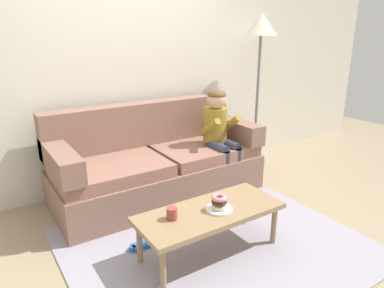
{
  "coord_description": "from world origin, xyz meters",
  "views": [
    {
      "loc": [
        -1.53,
        -2.26,
        1.69
      ],
      "look_at": [
        0.23,
        0.45,
        0.65
      ],
      "focal_mm": 32.92,
      "sensor_mm": 36.0,
      "label": 1
    }
  ],
  "objects_px": {
    "couch": "(157,165)",
    "person_child": "(219,130)",
    "donut": "(219,206)",
    "coffee_table": "(210,215)",
    "floor_lamp": "(261,37)",
    "mug": "(172,214)",
    "toy_controller": "(142,246)"
  },
  "relations": [
    {
      "from": "couch",
      "to": "toy_controller",
      "type": "distance_m",
      "value": 1.05
    },
    {
      "from": "coffee_table",
      "to": "mug",
      "type": "xyz_separation_m",
      "value": [
        -0.31,
        0.04,
        0.08
      ]
    },
    {
      "from": "coffee_table",
      "to": "toy_controller",
      "type": "relative_size",
      "value": 5.11
    },
    {
      "from": "coffee_table",
      "to": "donut",
      "type": "bearing_deg",
      "value": -30.57
    },
    {
      "from": "person_child",
      "to": "couch",
      "type": "bearing_deg",
      "value": 162.48
    },
    {
      "from": "person_child",
      "to": "toy_controller",
      "type": "relative_size",
      "value": 4.87
    },
    {
      "from": "toy_controller",
      "to": "mug",
      "type": "bearing_deg",
      "value": -54.31
    },
    {
      "from": "donut",
      "to": "person_child",
      "type": "bearing_deg",
      "value": 52.86
    },
    {
      "from": "person_child",
      "to": "donut",
      "type": "relative_size",
      "value": 9.18
    },
    {
      "from": "person_child",
      "to": "mug",
      "type": "bearing_deg",
      "value": -140.89
    },
    {
      "from": "mug",
      "to": "coffee_table",
      "type": "bearing_deg",
      "value": -7.85
    },
    {
      "from": "couch",
      "to": "person_child",
      "type": "distance_m",
      "value": 0.77
    },
    {
      "from": "couch",
      "to": "donut",
      "type": "relative_size",
      "value": 17.85
    },
    {
      "from": "couch",
      "to": "floor_lamp",
      "type": "distance_m",
      "value": 2.0
    },
    {
      "from": "person_child",
      "to": "donut",
      "type": "bearing_deg",
      "value": -127.14
    },
    {
      "from": "donut",
      "to": "coffee_table",
      "type": "bearing_deg",
      "value": 149.43
    },
    {
      "from": "floor_lamp",
      "to": "donut",
      "type": "bearing_deg",
      "value": -140.23
    },
    {
      "from": "person_child",
      "to": "toy_controller",
      "type": "bearing_deg",
      "value": -153.67
    },
    {
      "from": "mug",
      "to": "toy_controller",
      "type": "distance_m",
      "value": 0.51
    },
    {
      "from": "mug",
      "to": "floor_lamp",
      "type": "bearing_deg",
      "value": 32.52
    },
    {
      "from": "person_child",
      "to": "floor_lamp",
      "type": "xyz_separation_m",
      "value": [
        0.87,
        0.36,
        0.95
      ]
    },
    {
      "from": "couch",
      "to": "person_child",
      "type": "relative_size",
      "value": 1.94
    },
    {
      "from": "donut",
      "to": "floor_lamp",
      "type": "height_order",
      "value": "floor_lamp"
    },
    {
      "from": "couch",
      "to": "floor_lamp",
      "type": "bearing_deg",
      "value": 5.54
    },
    {
      "from": "coffee_table",
      "to": "toy_controller",
      "type": "xyz_separation_m",
      "value": [
        -0.43,
        0.34,
        -0.32
      ]
    },
    {
      "from": "couch",
      "to": "person_child",
      "type": "xyz_separation_m",
      "value": [
        0.66,
        -0.21,
        0.32
      ]
    },
    {
      "from": "mug",
      "to": "floor_lamp",
      "type": "height_order",
      "value": "floor_lamp"
    },
    {
      "from": "couch",
      "to": "toy_controller",
      "type": "xyz_separation_m",
      "value": [
        -0.58,
        -0.82,
        -0.32
      ]
    },
    {
      "from": "toy_controller",
      "to": "couch",
      "type": "bearing_deg",
      "value": 69.32
    },
    {
      "from": "coffee_table",
      "to": "mug",
      "type": "relative_size",
      "value": 12.83
    },
    {
      "from": "couch",
      "to": "toy_controller",
      "type": "relative_size",
      "value": 9.48
    },
    {
      "from": "coffee_table",
      "to": "floor_lamp",
      "type": "bearing_deg",
      "value": 38.05
    }
  ]
}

